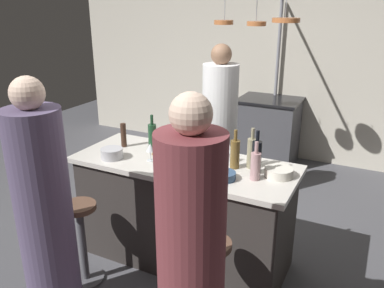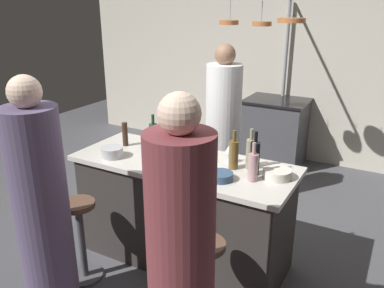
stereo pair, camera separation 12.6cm
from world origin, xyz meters
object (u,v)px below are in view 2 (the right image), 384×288
(pepper_mill, at_px, (125,134))
(wine_bottle_rose, at_px, (253,166))
(stove_range, at_px, (275,132))
(cutting_board, at_px, (175,153))
(guest_left, at_px, (42,212))
(guest_right, at_px, (181,263))
(chef, at_px, (223,134))
(wine_bottle_green, at_px, (153,135))
(mixing_bowl_steel, at_px, (112,152))
(wine_bottle_white, at_px, (251,153))
(wine_glass_near_right_guest, at_px, (150,148))
(wine_bottle_amber, at_px, (234,154))
(bar_stool_right, at_px, (205,282))
(mixing_bowl_ceramic, at_px, (277,174))
(wine_bottle_dark, at_px, (255,158))
(mixing_bowl_blue, at_px, (221,176))
(bar_stool_left, at_px, (81,237))
(wine_glass_by_chef, at_px, (229,150))

(pepper_mill, bearing_deg, wine_bottle_rose, -6.31)
(stove_range, relative_size, cutting_board, 2.78)
(guest_left, distance_m, pepper_mill, 1.08)
(guest_right, bearing_deg, pepper_mill, 138.20)
(chef, bearing_deg, wine_bottle_green, -106.04)
(stove_range, xyz_separation_m, cutting_board, (-0.14, -2.33, 0.46))
(guest_left, relative_size, cutting_board, 5.31)
(cutting_board, bearing_deg, guest_left, -108.53)
(pepper_mill, bearing_deg, cutting_board, 5.04)
(chef, bearing_deg, mixing_bowl_steel, -108.52)
(wine_bottle_white, bearing_deg, pepper_mill, -177.27)
(cutting_board, xyz_separation_m, wine_glass_near_right_guest, (-0.10, -0.22, 0.10))
(pepper_mill, bearing_deg, wine_bottle_amber, -0.36)
(bar_stool_right, distance_m, mixing_bowl_ceramic, 0.91)
(mixing_bowl_steel, bearing_deg, wine_bottle_green, 65.67)
(wine_bottle_amber, bearing_deg, mixing_bowl_ceramic, -0.69)
(chef, distance_m, mixing_bowl_steel, 1.33)
(wine_bottle_amber, distance_m, wine_bottle_dark, 0.18)
(stove_range, bearing_deg, guest_right, -80.58)
(cutting_board, xyz_separation_m, mixing_bowl_steel, (-0.41, -0.31, 0.03))
(cutting_board, relative_size, mixing_bowl_blue, 1.81)
(guest_left, height_order, mixing_bowl_steel, guest_left)
(bar_stool_right, xyz_separation_m, mixing_bowl_ceramic, (0.23, 0.68, 0.56))
(wine_bottle_green, distance_m, wine_bottle_white, 0.91)
(stove_range, bearing_deg, wine_glass_near_right_guest, -95.46)
(guest_left, distance_m, mixing_bowl_ceramic, 1.64)
(bar_stool_left, height_order, mixing_bowl_ceramic, mixing_bowl_ceramic)
(mixing_bowl_ceramic, bearing_deg, wine_glass_by_chef, 167.55)
(guest_left, xyz_separation_m, cutting_board, (0.37, 1.09, 0.12))
(bar_stool_left, relative_size, guest_left, 0.40)
(bar_stool_left, distance_m, wine_bottle_dark, 1.47)
(wine_bottle_dark, bearing_deg, stove_range, 103.61)
(wine_bottle_rose, distance_m, mixing_bowl_ceramic, 0.20)
(mixing_bowl_blue, bearing_deg, wine_bottle_rose, 26.13)
(guest_left, xyz_separation_m, mixing_bowl_steel, (-0.05, 0.78, 0.15))
(bar_stool_right, xyz_separation_m, cutting_board, (-0.66, 0.74, 0.53))
(pepper_mill, bearing_deg, wine_bottle_white, 2.73)
(wine_glass_by_chef, height_order, wine_glass_near_right_guest, same)
(stove_range, height_order, guest_right, guest_right)
(guest_right, bearing_deg, wine_bottle_green, 129.58)
(wine_bottle_rose, bearing_deg, stove_range, 103.66)
(pepper_mill, distance_m, wine_glass_by_chef, 0.96)
(guest_left, height_order, wine_glass_by_chef, guest_left)
(wine_bottle_dark, distance_m, mixing_bowl_steel, 1.16)
(wine_bottle_amber, xyz_separation_m, wine_bottle_rose, (0.20, -0.13, -0.01))
(wine_glass_by_chef, relative_size, mixing_bowl_steel, 0.82)
(bar_stool_left, bearing_deg, mixing_bowl_steel, 89.12)
(wine_bottle_amber, bearing_deg, mixing_bowl_steel, -164.68)
(guest_right, bearing_deg, wine_bottle_rose, 87.62)
(chef, distance_m, pepper_mill, 1.12)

